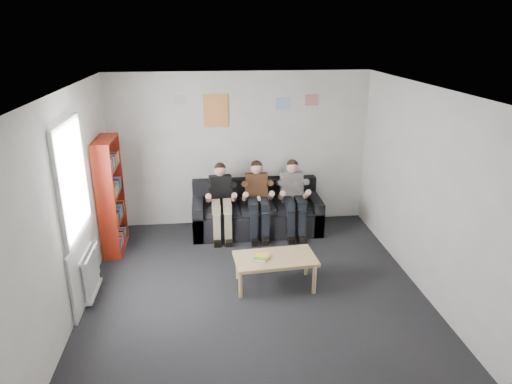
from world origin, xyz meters
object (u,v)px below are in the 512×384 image
bookshelf (111,196)px  person_right (293,198)px  person_middle (258,199)px  coffee_table (275,261)px  person_left (221,201)px  sofa (256,213)px

bookshelf → person_right: 2.97m
person_middle → person_right: (0.61, 0.00, -0.00)m
person_right → coffee_table: bearing=-109.9°
person_left → sofa: bearing=11.9°
bookshelf → person_middle: size_ratio=1.42×
person_right → person_left: bearing=178.7°
coffee_table → bookshelf: bearing=149.5°
sofa → person_right: bearing=-17.8°
person_left → person_right: bearing=-5.9°
sofa → coffee_table: bearing=-88.6°
sofa → bookshelf: 2.46m
bookshelf → person_middle: bookshelf is taller
sofa → coffee_table: 1.89m
sofa → coffee_table: sofa is taller
bookshelf → person_left: bearing=8.2°
sofa → coffee_table: (0.05, -1.89, 0.08)m
sofa → person_middle: bearing=-90.0°
bookshelf → person_right: (2.95, 0.29, -0.27)m
sofa → person_middle: size_ratio=1.73×
person_left → coffee_table: bearing=-74.5°
sofa → person_right: size_ratio=1.73×
sofa → person_left: person_left is taller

